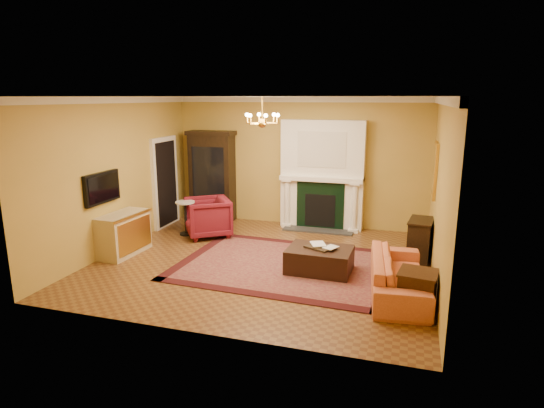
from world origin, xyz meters
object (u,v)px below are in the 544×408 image
at_px(pedestal_table, 186,216).
at_px(console_table, 420,241).
at_px(commode, 123,234).
at_px(end_table, 417,292).
at_px(wingback_armchair, 208,215).
at_px(china_cabinet, 212,178).
at_px(coral_sofa, 399,269).
at_px(leather_ottoman, 320,260).

relative_size(pedestal_table, console_table, 1.00).
xyz_separation_m(commode, end_table, (5.45, -0.90, -0.12)).
height_order(wingback_armchair, console_table, wingback_armchair).
distance_m(china_cabinet, commode, 3.00).
bearing_deg(commode, coral_sofa, -0.46).
bearing_deg(china_cabinet, leather_ottoman, -40.85).
xyz_separation_m(china_cabinet, commode, (-0.62, -2.86, -0.65)).
xyz_separation_m(console_table, leather_ottoman, (-1.68, -1.12, -0.16)).
relative_size(pedestal_table, leather_ottoman, 0.69).
bearing_deg(pedestal_table, commode, -110.51).
relative_size(coral_sofa, leather_ottoman, 1.87).
bearing_deg(china_cabinet, console_table, -18.71).
bearing_deg(commode, console_table, 16.66).
bearing_deg(china_cabinet, coral_sofa, -36.16).
bearing_deg(wingback_armchair, coral_sofa, 30.30).
height_order(pedestal_table, end_table, pedestal_table).
height_order(coral_sofa, console_table, coral_sofa).
relative_size(china_cabinet, coral_sofa, 1.02).
distance_m(pedestal_table, leather_ottoman, 3.53).
xyz_separation_m(wingback_armchair, coral_sofa, (4.11, -1.90, -0.06)).
height_order(china_cabinet, console_table, china_cabinet).
distance_m(china_cabinet, pedestal_table, 1.49).
bearing_deg(end_table, coral_sofa, 116.30).
bearing_deg(end_table, leather_ottoman, 146.33).
bearing_deg(pedestal_table, wingback_armchair, 5.55).
xyz_separation_m(commode, coral_sofa, (5.18, -0.35, -0.00)).
distance_m(china_cabinet, end_table, 6.16).
distance_m(wingback_armchair, console_table, 4.45).
bearing_deg(leather_ottoman, end_table, -32.14).
height_order(console_table, leather_ottoman, console_table).
xyz_separation_m(end_table, leather_ottoman, (-1.62, 1.08, -0.06)).
relative_size(commode, coral_sofa, 0.53).
bearing_deg(wingback_armchair, end_table, 25.91).
relative_size(commode, end_table, 1.93).
bearing_deg(wingback_armchair, china_cabinet, 164.20).
distance_m(china_cabinet, wingback_armchair, 1.50).
bearing_deg(console_table, wingback_armchair, -176.06).
bearing_deg(leather_ottoman, coral_sofa, -19.91).
bearing_deg(end_table, china_cabinet, 142.14).
height_order(pedestal_table, leather_ottoman, pedestal_table).
relative_size(wingback_armchair, coral_sofa, 0.45).
bearing_deg(china_cabinet, wingback_armchair, -71.98).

